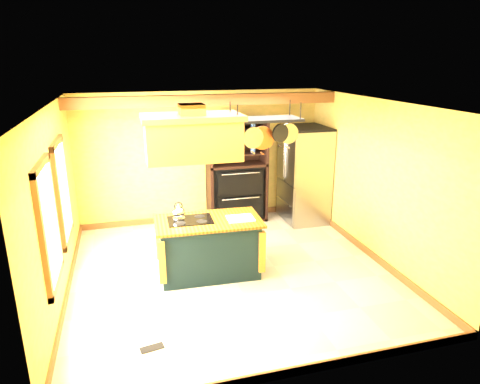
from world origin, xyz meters
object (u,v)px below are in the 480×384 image
kitchen_island (209,246)px  range_hood (192,136)px  pot_rack (265,126)px  hutch (236,182)px  refrigerator (304,176)px

kitchen_island → range_hood: bearing=-177.6°
kitchen_island → pot_rack: 2.08m
range_hood → hutch: bearing=60.7°
kitchen_island → hutch: size_ratio=0.78×
hutch → refrigerator: bearing=-15.0°
pot_rack → refrigerator: pot_rack is taller
pot_rack → refrigerator: size_ratio=0.59×
refrigerator → hutch: (-1.37, 0.37, -0.11)m
kitchen_island → refrigerator: (2.41, 1.84, 0.48)m
range_hood → hutch: (1.24, 2.21, -1.40)m
range_hood → refrigerator: range_hood is taller
range_hood → hutch: 2.90m
kitchen_island → refrigerator: refrigerator is taller
pot_rack → refrigerator: (1.50, 1.83, -1.38)m
kitchen_island → range_hood: size_ratio=1.16×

